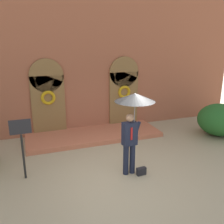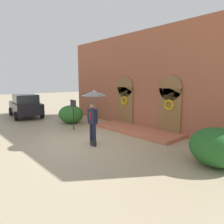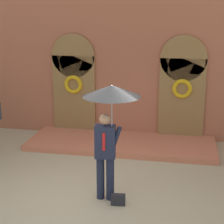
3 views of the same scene
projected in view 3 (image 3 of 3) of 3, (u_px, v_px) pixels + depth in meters
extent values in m
plane|color=tan|center=(96.00, 198.00, 7.64)|extent=(80.00, 80.00, 0.00)
cube|color=#9E563D|center=(129.00, 42.00, 10.87)|extent=(14.00, 0.50, 5.60)
cube|color=brown|center=(74.00, 95.00, 11.32)|extent=(1.30, 0.08, 2.40)
cylinder|color=brown|center=(73.00, 56.00, 11.00)|extent=(1.30, 0.08, 1.30)
cube|color=brown|center=(181.00, 100.00, 10.72)|extent=(1.30, 0.08, 2.40)
cylinder|color=brown|center=(184.00, 58.00, 10.40)|extent=(1.30, 0.08, 1.30)
torus|color=#C69314|center=(73.00, 85.00, 11.16)|extent=(0.56, 0.12, 0.56)
torus|color=#C69314|center=(182.00, 89.00, 10.56)|extent=(0.56, 0.12, 0.56)
cube|color=#B56346|center=(121.00, 143.00, 10.50)|extent=(5.20, 1.80, 0.16)
cylinder|color=#191E33|center=(100.00, 178.00, 7.53)|extent=(0.16, 0.16, 0.90)
cylinder|color=#191E33|center=(110.00, 179.00, 7.49)|extent=(0.16, 0.16, 0.90)
cube|color=#191E33|center=(105.00, 142.00, 7.30)|extent=(0.43, 0.28, 0.66)
cube|color=#A51919|center=(104.00, 142.00, 7.17)|extent=(0.06, 0.02, 0.36)
sphere|color=#A87A5B|center=(105.00, 119.00, 7.18)|extent=(0.22, 0.22, 0.22)
cylinder|color=#191E33|center=(116.00, 137.00, 7.23)|extent=(0.22, 0.09, 0.46)
cylinder|color=gray|center=(112.00, 121.00, 7.16)|extent=(0.02, 0.02, 0.98)
cone|color=black|center=(112.00, 91.00, 7.00)|extent=(1.10, 1.10, 0.22)
cone|color=white|center=(112.00, 90.00, 7.00)|extent=(0.61, 0.61, 0.20)
cube|color=black|center=(118.00, 200.00, 7.35)|extent=(0.29, 0.14, 0.22)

